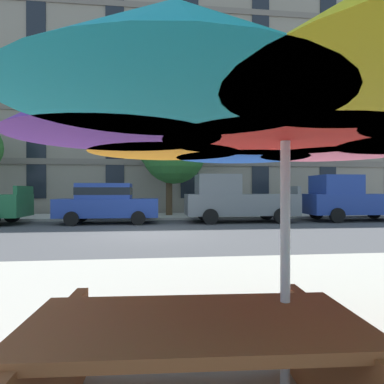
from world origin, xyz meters
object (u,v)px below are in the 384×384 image
Objects in this scene: pickup_gray at (236,200)px; picnic_table at (195,371)px; pickup_blue at (352,200)px; patio_umbrella at (285,107)px; street_tree_middle at (170,149)px; sedan_blue at (107,202)px.

picnic_table is (-3.47, -12.90, -0.54)m from pickup_gray.
pickup_blue is 15.89m from picnic_table.
picnic_table is (-0.59, -0.20, -1.49)m from patio_umbrella.
sedan_blue is at bearing -133.32° from street_tree_middle.
pickup_blue is (5.79, 0.00, 0.00)m from pickup_gray.
pickup_blue is 0.95× the size of street_tree_middle.
sedan_blue is 0.86× the size of pickup_gray.
street_tree_middle reaches higher than pickup_blue.
street_tree_middle is 2.87× the size of picnic_table.
street_tree_middle is at bearing 90.04° from patio_umbrella.
patio_umbrella reaches higher than picnic_table.
pickup_gray is at bearing 180.00° from pickup_blue.
sedan_blue is at bearing 100.39° from picnic_table.
pickup_blue is at bearing -19.77° from street_tree_middle.
sedan_blue is at bearing -180.00° from pickup_gray.
street_tree_middle is at bearing 46.68° from sedan_blue.
patio_umbrella is at bearing 19.10° from picnic_table.
patio_umbrella is (0.01, -15.82, -1.78)m from street_tree_middle.
sedan_blue is 0.82× the size of street_tree_middle.
patio_umbrella reaches higher than pickup_blue.
pickup_gray is 5.06m from street_tree_middle.
pickup_blue is 9.62m from street_tree_middle.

